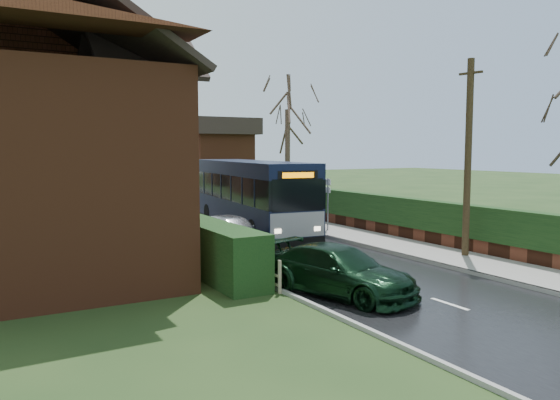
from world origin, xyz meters
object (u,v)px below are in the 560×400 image
brick_house (20,133)px  telegraph_pole (468,159)px  car_silver (232,231)px  car_green (339,271)px  bus (251,195)px  bus_stop_sign (328,197)px

brick_house → telegraph_pole: (13.53, -6.94, -0.87)m
car_silver → car_green: bearing=-97.4°
bus → car_green: 12.39m
brick_house → bus: (10.17, 3.26, -2.75)m
brick_house → telegraph_pole: bearing=-27.1°
brick_house → bus_stop_sign: 13.03m
car_green → bus_stop_sign: size_ratio=1.77×
car_green → telegraph_pole: 7.44m
bus_stop_sign → telegraph_pole: (0.80, -7.37, 1.85)m
brick_house → car_silver: brick_house is taller
bus → car_green: (-3.29, -11.91, -0.98)m
telegraph_pole → car_silver: bearing=128.6°
brick_house → bus_stop_sign: brick_house is taller
bus → telegraph_pole: size_ratio=1.59×
bus → telegraph_pole: bearing=-65.7°
bus → telegraph_pole: 10.90m
bus → bus_stop_sign: 3.81m
car_silver → bus: bearing=50.8°
car_green → bus_stop_sign: bearing=40.5°
bus → car_silver: 5.28m
telegraph_pole → car_green: bearing=-173.8°
bus → telegraph_pole: (3.36, -10.20, 1.88)m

